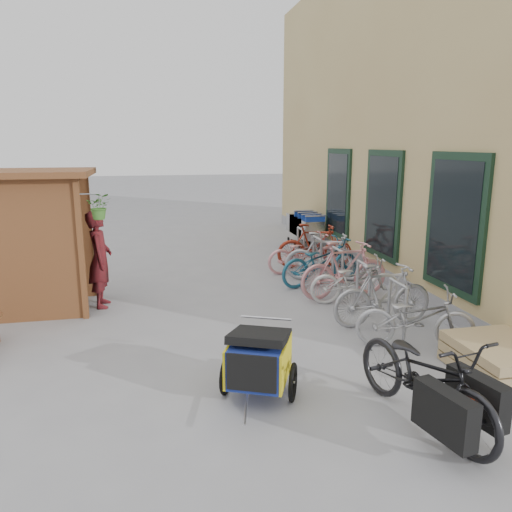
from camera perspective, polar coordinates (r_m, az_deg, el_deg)
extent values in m
plane|color=gray|center=(7.09, -1.44, -10.75)|extent=(80.00, 80.00, 0.00)
cube|color=tan|center=(13.35, 23.93, 14.59)|extent=(6.00, 13.00, 7.00)
cube|color=gray|center=(12.19, 11.28, -0.18)|extent=(0.18, 13.00, 0.30)
cube|color=black|center=(8.41, 21.78, 3.45)|extent=(0.06, 1.50, 2.20)
cube|color=black|center=(8.39, 21.60, 3.45)|extent=(0.02, 1.25, 1.95)
cube|color=black|center=(10.55, 14.28, 5.69)|extent=(0.06, 1.50, 2.20)
cube|color=black|center=(10.54, 14.13, 5.69)|extent=(0.02, 1.25, 1.95)
cube|color=black|center=(12.83, 9.35, 7.10)|extent=(0.06, 1.50, 2.20)
cube|color=black|center=(12.82, 9.22, 7.10)|extent=(0.02, 1.25, 1.95)
cube|color=brown|center=(8.48, -19.35, 0.63)|extent=(0.09, 0.09, 2.30)
cube|color=brown|center=(9.75, -18.45, 2.19)|extent=(0.09, 0.09, 2.30)
cube|color=brown|center=(8.68, -25.22, 0.38)|extent=(1.80, 0.05, 2.30)
cube|color=brown|center=(9.87, -23.66, 1.89)|extent=(1.80, 0.05, 2.30)
cube|color=brown|center=(9.13, -25.09, 8.58)|extent=(2.15, 1.65, 0.10)
cube|color=brown|center=(9.36, -25.45, -0.38)|extent=(1.30, 1.15, 0.04)
cube|color=brown|center=(9.26, -25.80, 3.24)|extent=(1.30, 1.15, 0.04)
cylinder|color=#A5A8AD|center=(8.33, -18.57, 6.75)|extent=(0.36, 0.02, 0.02)
imported|color=#3B7127|center=(8.34, -17.45, 5.44)|extent=(0.38, 0.33, 0.42)
cylinder|color=#A5A8AD|center=(7.46, 16.67, -6.62)|extent=(0.05, 0.05, 0.84)
cylinder|color=#A5A8AD|center=(7.88, 14.94, -5.48)|extent=(0.05, 0.05, 0.84)
cylinder|color=#A5A8AD|center=(7.55, 15.97, -3.01)|extent=(0.05, 0.50, 0.05)
cylinder|color=#A5A8AD|center=(8.48, 12.81, -4.07)|extent=(0.05, 0.05, 0.84)
cylinder|color=#A5A8AD|center=(8.91, 11.48, -3.17)|extent=(0.05, 0.05, 0.84)
cylinder|color=#A5A8AD|center=(8.59, 12.26, -0.92)|extent=(0.05, 0.50, 0.05)
cylinder|color=#A5A8AD|center=(9.54, 9.81, -2.06)|extent=(0.05, 0.05, 0.84)
cylinder|color=#A5A8AD|center=(9.99, 8.76, -1.34)|extent=(0.05, 0.05, 0.84)
cylinder|color=#A5A8AD|center=(9.66, 9.36, 0.72)|extent=(0.05, 0.50, 0.05)
cylinder|color=#A5A8AD|center=(10.62, 7.43, -0.45)|extent=(0.05, 0.05, 0.84)
cylinder|color=#A5A8AD|center=(11.08, 6.57, 0.13)|extent=(0.05, 0.05, 0.84)
cylinder|color=#A5A8AD|center=(10.77, 7.05, 2.03)|extent=(0.05, 0.50, 0.05)
cylinder|color=#A5A8AD|center=(11.73, 5.49, 0.86)|extent=(0.05, 0.05, 0.84)
cylinder|color=#A5A8AD|center=(12.20, 4.79, 1.33)|extent=(0.05, 0.05, 0.84)
cylinder|color=#A5A8AD|center=(11.89, 5.17, 3.08)|extent=(0.05, 0.50, 0.05)
cube|color=tan|center=(7.08, 26.12, -11.56)|extent=(1.00, 1.20, 0.12)
cube|color=tan|center=(7.02, 26.23, -10.51)|extent=(1.00, 1.20, 0.12)
cube|color=tan|center=(6.97, 26.34, -9.45)|extent=(1.00, 1.20, 0.12)
cube|color=silver|center=(13.49, 6.19, 3.11)|extent=(0.53, 0.82, 0.50)
cube|color=#173697|center=(13.05, 6.80, 4.27)|extent=(0.53, 0.04, 0.17)
cylinder|color=silver|center=(13.01, 6.85, 4.55)|extent=(0.56, 0.03, 0.03)
cylinder|color=black|center=(13.21, 5.72, 0.60)|extent=(0.04, 0.12, 0.12)
cube|color=silver|center=(13.81, 5.76, 3.34)|extent=(0.53, 0.82, 0.50)
cube|color=#173697|center=(13.37, 6.33, 4.48)|extent=(0.53, 0.04, 0.17)
cylinder|color=silver|center=(13.33, 6.38, 4.75)|extent=(0.56, 0.03, 0.03)
cylinder|color=black|center=(13.53, 5.28, 0.89)|extent=(0.04, 0.12, 0.12)
cube|color=silver|center=(14.13, 5.34, 3.56)|extent=(0.53, 0.82, 0.50)
cube|color=#173697|center=(13.69, 5.89, 4.69)|extent=(0.53, 0.04, 0.17)
cylinder|color=silver|center=(13.65, 5.93, 4.95)|extent=(0.56, 0.03, 0.03)
cylinder|color=black|center=(13.84, 4.87, 1.17)|extent=(0.04, 0.12, 0.12)
cube|color=silver|center=(14.45, 4.94, 3.77)|extent=(0.53, 0.82, 0.50)
cube|color=#173697|center=(14.01, 5.46, 4.88)|extent=(0.53, 0.04, 0.17)
cylinder|color=silver|center=(13.97, 5.50, 5.14)|extent=(0.56, 0.03, 0.03)
cylinder|color=black|center=(14.16, 4.47, 1.44)|extent=(0.04, 0.12, 0.12)
cube|color=#1B3396|center=(5.75, 0.34, -11.80)|extent=(0.84, 0.93, 0.45)
cube|color=gold|center=(5.81, -2.68, -11.53)|extent=(0.34, 0.71, 0.45)
cube|color=gold|center=(5.70, 3.43, -12.05)|extent=(0.34, 0.71, 0.45)
cube|color=black|center=(5.39, -0.54, -13.26)|extent=(0.50, 0.24, 0.41)
cube|color=black|center=(5.69, 0.44, -9.14)|extent=(0.87, 0.92, 0.22)
torus|color=black|center=(5.93, -3.46, -13.50)|extent=(0.23, 0.43, 0.44)
torus|color=black|center=(5.79, 4.24, -14.20)|extent=(0.23, 0.43, 0.44)
cylinder|color=#B7B7BC|center=(5.29, -1.14, -16.97)|extent=(0.29, 0.61, 0.03)
cylinder|color=#B7B7BC|center=(6.00, 1.15, -7.10)|extent=(0.57, 0.27, 0.03)
imported|color=black|center=(5.48, 18.64, -12.86)|extent=(1.08, 2.08, 1.04)
cube|color=black|center=(5.00, 20.75, -16.50)|extent=(0.31, 0.67, 0.45)
cube|color=black|center=(5.40, 23.92, -14.57)|extent=(0.31, 0.67, 0.45)
cube|color=red|center=(5.17, 22.45, -15.01)|extent=(0.15, 0.20, 0.12)
imported|color=maroon|center=(9.11, -17.41, -0.36)|extent=(0.41, 0.62, 1.70)
imported|color=#9E9EA2|center=(7.39, 17.75, -6.77)|extent=(1.75, 1.05, 0.87)
imported|color=#9E9EA2|center=(8.10, 14.30, -4.32)|extent=(1.69, 0.55, 1.01)
imported|color=beige|center=(9.13, 11.23, -2.73)|extent=(1.68, 0.76, 0.85)
imported|color=pink|center=(9.41, 10.10, -1.52)|extent=(1.84, 0.73, 1.08)
imported|color=#1B546F|center=(10.20, 7.39, -0.66)|extent=(1.92, 1.09, 0.96)
imported|color=#9E9EA2|center=(10.51, 7.99, -0.07)|extent=(1.79, 0.99, 1.03)
imported|color=pink|center=(11.12, 5.47, 0.32)|extent=(1.73, 0.74, 0.88)
imported|color=maroon|center=(11.54, 6.73, 1.14)|extent=(1.79, 0.79, 1.04)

